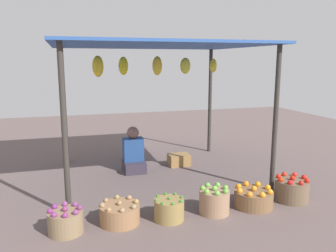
% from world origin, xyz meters
% --- Properties ---
extents(ground_plane, '(14.00, 14.00, 0.00)m').
position_xyz_m(ground_plane, '(0.00, 0.00, 0.00)').
color(ground_plane, '#635250').
extents(market_stall_structure, '(3.19, 2.64, 2.15)m').
position_xyz_m(market_stall_structure, '(-0.01, -0.00, 2.00)').
color(market_stall_structure, '#38332D').
rests_on(market_stall_structure, ground).
extents(vendor_person, '(0.36, 0.44, 0.78)m').
position_xyz_m(vendor_person, '(-0.34, 0.31, 0.30)').
color(vendor_person, '#352E3D').
rests_on(vendor_person, ground).
extents(basket_purple_onions, '(0.39, 0.39, 0.31)m').
position_xyz_m(basket_purple_onions, '(-1.48, -1.63, 0.14)').
color(basket_purple_onions, '#8A7152').
rests_on(basket_purple_onions, ground).
extents(basket_potatoes, '(0.47, 0.47, 0.28)m').
position_xyz_m(basket_potatoes, '(-0.87, -1.57, 0.12)').
color(basket_potatoes, '#976E49').
rests_on(basket_potatoes, ground).
extents(basket_green_chilies, '(0.36, 0.36, 0.29)m').
position_xyz_m(basket_green_chilies, '(-0.29, -1.66, 0.13)').
color(basket_green_chilies, olive).
rests_on(basket_green_chilies, ground).
extents(basket_green_apples, '(0.38, 0.38, 0.36)m').
position_xyz_m(basket_green_apples, '(0.31, -1.64, 0.16)').
color(basket_green_apples, '#9F795C').
rests_on(basket_green_apples, ground).
extents(basket_oranges, '(0.50, 0.50, 0.28)m').
position_xyz_m(basket_oranges, '(0.88, -1.61, 0.12)').
color(basket_oranges, brown).
rests_on(basket_oranges, ground).
extents(basket_red_tomatoes, '(0.46, 0.46, 0.35)m').
position_xyz_m(basket_red_tomatoes, '(1.49, -1.57, 0.15)').
color(basket_red_tomatoes, brown).
rests_on(basket_red_tomatoes, ground).
extents(wooden_crate_near_vendor, '(0.38, 0.28, 0.21)m').
position_xyz_m(wooden_crate_near_vendor, '(0.51, 0.39, 0.10)').
color(wooden_crate_near_vendor, olive).
rests_on(wooden_crate_near_vendor, ground).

